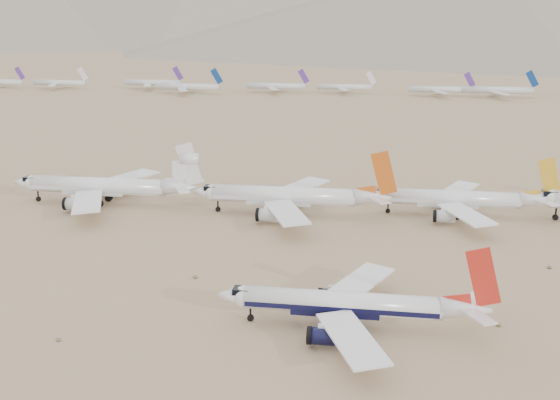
# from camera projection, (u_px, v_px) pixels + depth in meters

# --- Properties ---
(ground) EXTENTS (7000.00, 7000.00, 0.00)m
(ground) POSITION_uv_depth(u_px,v_px,m) (348.00, 320.00, 116.63)
(ground) COLOR #866C4E
(ground) RESTS_ON ground
(main_airliner) EXTENTS (42.53, 41.54, 15.01)m
(main_airliner) POSITION_uv_depth(u_px,v_px,m) (353.00, 304.00, 112.62)
(main_airliner) COLOR white
(main_airliner) RESTS_ON ground
(row2_gold_tail) EXTENTS (44.67, 43.68, 15.90)m
(row2_gold_tail) POSITION_uv_depth(u_px,v_px,m) (460.00, 199.00, 174.97)
(row2_gold_tail) COLOR white
(row2_gold_tail) RESTS_ON ground
(row2_orange_tail) EXTENTS (48.59, 47.53, 17.33)m
(row2_orange_tail) POSITION_uv_depth(u_px,v_px,m) (292.00, 196.00, 176.02)
(row2_orange_tail) COLOR white
(row2_orange_tail) RESTS_ON ground
(row2_white_trijet) EXTENTS (49.45, 48.33, 17.52)m
(row2_white_trijet) POSITION_uv_depth(u_px,v_px,m) (108.00, 186.00, 185.72)
(row2_white_trijet) COLOR white
(row2_white_trijet) RESTS_ON ground
(distant_storage_row) EXTENTS (568.18, 61.71, 14.96)m
(distant_storage_row) POSITION_uv_depth(u_px,v_px,m) (406.00, 88.00, 431.76)
(distant_storage_row) COLOR silver
(distant_storage_row) RESTS_ON ground
(desert_scrub) EXTENTS (206.06, 121.67, 0.63)m
(desert_scrub) POSITION_uv_depth(u_px,v_px,m) (119.00, 377.00, 97.91)
(desert_scrub) COLOR brown
(desert_scrub) RESTS_ON ground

